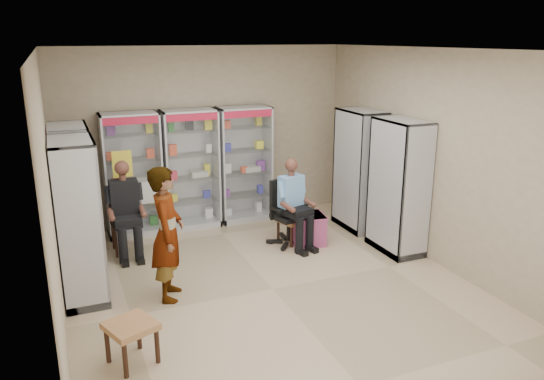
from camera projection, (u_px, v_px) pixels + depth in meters
name	position (u px, v px, depth m)	size (l,w,h in m)	color
floor	(272.00, 289.00, 6.85)	(6.00, 6.00, 0.00)	tan
room_shell	(272.00, 139.00, 6.30)	(5.02, 6.02, 3.01)	tan
cabinet_back_left	(133.00, 175.00, 8.52)	(0.90, 0.50, 2.00)	#AFB2B6
cabinet_back_mid	(191.00, 169.00, 8.87)	(0.90, 0.50, 2.00)	#BABBC2
cabinet_back_right	(244.00, 164.00, 9.21)	(0.90, 0.50, 2.00)	silver
cabinet_right_far	(359.00, 170.00, 8.81)	(0.50, 0.90, 2.00)	#B5B7BD
cabinet_right_near	(398.00, 187.00, 7.83)	(0.50, 0.90, 2.00)	#A4A5AB
cabinet_left_far	(75.00, 197.00, 7.35)	(0.50, 0.90, 2.00)	#B0B4B8
cabinet_left_near	(79.00, 221.00, 6.37)	(0.50, 0.90, 2.00)	#ABAEB2
wooden_chair	(126.00, 222.00, 7.93)	(0.42, 0.42, 0.94)	black
seated_customer	(125.00, 210.00, 7.83)	(0.44, 0.60, 1.34)	black
office_chair	(289.00, 213.00, 8.21)	(0.56, 0.56, 1.02)	black
seated_shopkeeper	(290.00, 205.00, 8.12)	(0.43, 0.59, 1.30)	#6DB2D9
pink_trunk	(308.00, 229.00, 8.31)	(0.49, 0.47, 0.47)	#AE4594
tea_glass	(311.00, 212.00, 8.19)	(0.07, 0.07, 0.11)	#5F2408
woven_stool_a	(292.00, 230.00, 8.37)	(0.40, 0.40, 0.40)	#A07E43
woven_stool_b	(132.00, 343.00, 5.25)	(0.44, 0.44, 0.44)	#AE8D49
standing_man	(167.00, 234.00, 6.42)	(0.61, 0.40, 1.68)	gray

